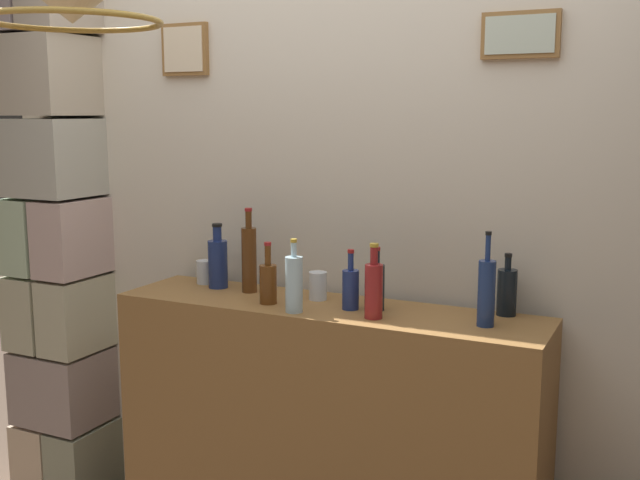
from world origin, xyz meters
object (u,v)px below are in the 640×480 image
Objects in this scene: glass_tumbler_highball at (318,286)px; liquor_bottle_sherry at (294,283)px; liquor_bottle_mezcal at (351,288)px; liquor_bottle_tequila at (218,262)px; liquor_bottle_vodka at (374,289)px; liquor_bottle_scotch at (486,292)px; liquor_bottle_brandy at (249,258)px; liquor_bottle_whiskey at (377,286)px; liquor_bottle_rum at (268,282)px; liquor_bottle_gin at (507,291)px; glass_tumbler_rocks at (205,272)px.

liquor_bottle_sherry is at bearing -88.74° from glass_tumbler_highball.
liquor_bottle_mezcal is 0.83× the size of liquor_bottle_sherry.
liquor_bottle_vodka is at bearing -12.21° from liquor_bottle_tequila.
liquor_bottle_scotch is at bearing -7.33° from glass_tumbler_highball.
liquor_bottle_whiskey is at bearing -4.43° from liquor_bottle_brandy.
glass_tumbler_highball is at bearing 168.98° from liquor_bottle_whiskey.
liquor_bottle_rum is 0.80m from liquor_bottle_scotch.
liquor_bottle_mezcal is 0.83× the size of liquor_bottle_tequila.
liquor_bottle_scotch is at bearing 10.71° from liquor_bottle_vodka.
liquor_bottle_whiskey is 1.05× the size of liquor_bottle_gin.
liquor_bottle_mezcal and liquor_bottle_gin have the same top height.
liquor_bottle_brandy reaches higher than liquor_bottle_gin.
liquor_bottle_brandy is at bearing 171.28° from liquor_bottle_mezcal.
liquor_bottle_mezcal is at bearing -24.96° from glass_tumbler_highball.
liquor_bottle_sherry reaches higher than liquor_bottle_vodka.
liquor_bottle_gin is 2.27× the size of glass_tumbler_rocks.
liquor_bottle_whiskey is (0.39, 0.08, 0.01)m from liquor_bottle_rum.
liquor_bottle_tequila is at bearing 155.61° from liquor_bottle_sherry.
liquor_bottle_vodka reaches higher than liquor_bottle_mezcal.
glass_tumbler_highball is at bearing 1.42° from liquor_bottle_brandy.
liquor_bottle_brandy reaches higher than liquor_bottle_scotch.
liquor_bottle_brandy is at bearing 165.83° from liquor_bottle_vodka.
glass_tumbler_highball is (-0.69, -0.08, -0.03)m from liquor_bottle_gin.
liquor_bottle_sherry is 2.48× the size of glass_tumbler_highball.
liquor_bottle_vodka is 1.20× the size of liquor_bottle_mezcal.
liquor_bottle_tequila is 0.11m from glass_tumbler_rocks.
liquor_bottle_brandy is 0.36m from liquor_bottle_sherry.
liquor_bottle_brandy is 0.55m from liquor_bottle_whiskey.
glass_tumbler_rocks is (-0.82, 0.20, -0.05)m from liquor_bottle_vodka.
liquor_bottle_mezcal is (-0.49, 0.01, -0.04)m from liquor_bottle_scotch.
liquor_bottle_sherry is (-0.28, -0.05, 0.00)m from liquor_bottle_vodka.
liquor_bottle_mezcal is at bearing 147.42° from liquor_bottle_vodka.
liquor_bottle_scotch is 1.20m from glass_tumbler_rocks.
liquor_bottle_gin is at bearing 14.80° from liquor_bottle_rum.
liquor_bottle_scotch is 1.21× the size of liquor_bottle_tequila.
liquor_bottle_brandy is 3.46× the size of glass_tumbler_rocks.
liquor_bottle_mezcal is 0.72m from glass_tumbler_rocks.
liquor_bottle_whiskey is 2.38× the size of glass_tumbler_rocks.
liquor_bottle_scotch reaches higher than liquor_bottle_gin.
liquor_bottle_brandy reaches higher than glass_tumbler_rocks.
liquor_bottle_sherry is 0.60m from glass_tumbler_rocks.
liquor_bottle_mezcal is at bearing -8.72° from liquor_bottle_brandy.
glass_tumbler_highball is at bearing -172.98° from liquor_bottle_gin.
liquor_bottle_mezcal is at bearing 179.28° from liquor_bottle_scotch.
liquor_bottle_vodka is 2.46× the size of glass_tumbler_highball.
liquor_bottle_mezcal is 0.54m from liquor_bottle_gin.
liquor_bottle_tequila is 2.72× the size of glass_tumbler_rocks.
liquor_bottle_scotch is 0.66m from glass_tumbler_highball.
liquor_bottle_brandy is 1.45× the size of liquor_bottle_rum.
glass_tumbler_rocks is (-0.54, 0.25, -0.06)m from liquor_bottle_sherry.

